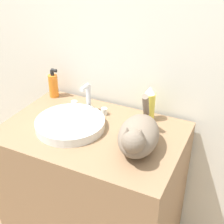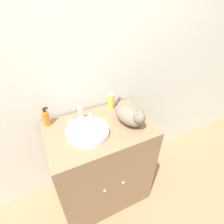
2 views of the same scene
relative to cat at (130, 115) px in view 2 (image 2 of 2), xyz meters
The scene contains 8 objects.
ground_plane 1.05m from the cat, 137.57° to the right, with size 8.00×8.00×0.00m, color #997551.
wall_back 0.51m from the cat, 123.56° to the left, with size 6.00×0.05×2.50m.
vanity_cabinet 0.59m from the cat, 168.42° to the left, with size 0.83×0.56×0.92m.
sink_basin 0.35m from the cat, behind, with size 0.32×0.32×0.04m.
faucet 0.40m from the cat, 150.19° to the left, with size 0.21×0.08×0.16m.
cat is the anchor object (origin of this frame).
soap_bottle 0.65m from the cat, 156.34° to the left, with size 0.05×0.05×0.16m.
spray_bottle 0.26m from the cat, 99.85° to the left, with size 0.05×0.05×0.18m.
Camera 2 is at (-0.35, -0.69, 1.82)m, focal length 28.00 mm.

